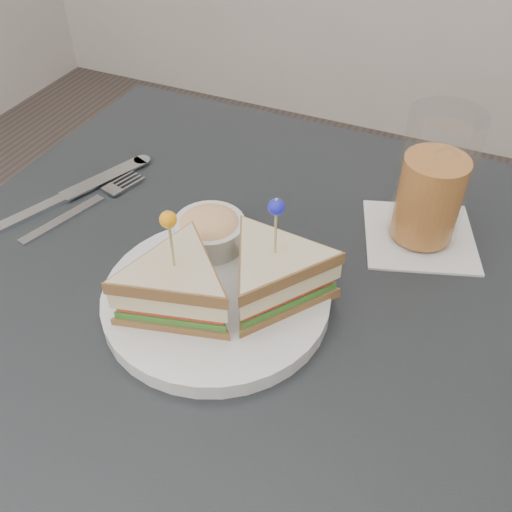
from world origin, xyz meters
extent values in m
cube|color=black|center=(0.00, 0.00, 0.73)|extent=(0.80, 0.80, 0.03)
cylinder|color=black|center=(-0.35, 0.35, 0.36)|extent=(0.04, 0.04, 0.72)
cylinder|color=black|center=(0.35, 0.35, 0.36)|extent=(0.04, 0.04, 0.72)
cylinder|color=silver|center=(-0.02, -0.03, 0.76)|extent=(0.31, 0.31, 0.01)
cylinder|color=silver|center=(-0.02, -0.03, 0.77)|extent=(0.31, 0.31, 0.00)
cylinder|color=tan|center=(-0.04, -0.07, 0.86)|extent=(0.00, 0.00, 0.08)
sphere|color=orange|center=(-0.04, -0.07, 0.89)|extent=(0.02, 0.02, 0.02)
cylinder|color=tan|center=(0.04, -0.01, 0.86)|extent=(0.00, 0.00, 0.08)
sphere|color=#171AAF|center=(0.04, -0.01, 0.89)|extent=(0.02, 0.02, 0.02)
cylinder|color=silver|center=(-0.06, 0.04, 0.78)|extent=(0.10, 0.10, 0.04)
ellipsoid|color=#E0B772|center=(-0.06, 0.04, 0.80)|extent=(0.09, 0.09, 0.03)
cube|color=silver|center=(-0.27, 0.02, 0.75)|extent=(0.05, 0.12, 0.00)
cube|color=silver|center=(-0.25, 0.10, 0.75)|extent=(0.03, 0.03, 0.00)
cube|color=silver|center=(-0.31, 0.02, 0.75)|extent=(0.06, 0.11, 0.01)
cube|color=silver|center=(-0.27, 0.12, 0.75)|extent=(0.07, 0.13, 0.00)
cylinder|color=silver|center=(-0.25, 0.18, 0.75)|extent=(0.03, 0.03, 0.00)
cube|color=silver|center=(0.16, 0.18, 0.75)|extent=(0.17, 0.17, 0.00)
cylinder|color=#B06D31|center=(0.16, 0.18, 0.81)|extent=(0.10, 0.10, 0.11)
cylinder|color=white|center=(0.16, 0.18, 0.84)|extent=(0.11, 0.11, 0.17)
cube|color=white|center=(0.17, 0.19, 0.86)|extent=(0.03, 0.03, 0.02)
cube|color=white|center=(0.15, 0.17, 0.86)|extent=(0.02, 0.02, 0.02)
camera|label=1|loc=(0.20, -0.41, 1.21)|focal=40.00mm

